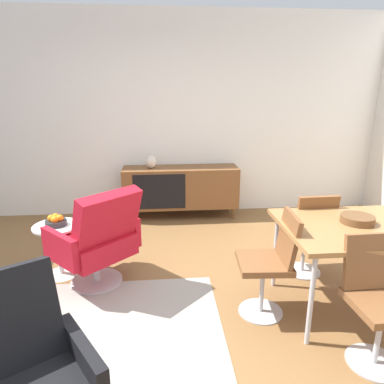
{
  "coord_description": "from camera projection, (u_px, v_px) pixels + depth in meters",
  "views": [
    {
      "loc": [
        -0.02,
        -2.45,
        1.76
      ],
      "look_at": [
        0.28,
        0.89,
        0.78
      ],
      "focal_mm": 32.7,
      "sensor_mm": 36.0,
      "label": 1
    }
  ],
  "objects": [
    {
      "name": "area_rug",
      "position": [
        73.0,
        345.0,
        2.5
      ],
      "size": [
        2.2,
        1.7,
        0.01
      ],
      "primitive_type": "cube",
      "color": "gray",
      "rests_on": "ground_plane"
    },
    {
      "name": "sideboard",
      "position": [
        180.0,
        187.0,
        4.93
      ],
      "size": [
        1.6,
        0.45,
        0.72
      ],
      "color": "brown",
      "rests_on": "ground_plane"
    },
    {
      "name": "dining_chair_front_left",
      "position": [
        378.0,
        297.0,
        2.26
      ],
      "size": [
        0.41,
        0.44,
        0.86
      ],
      "color": "brown",
      "rests_on": "ground_plane"
    },
    {
      "name": "ground_plane",
      "position": [
        167.0,
        315.0,
        2.84
      ],
      "size": [
        8.32,
        8.32,
        0.0
      ],
      "primitive_type": "plane",
      "color": "brown"
    },
    {
      "name": "dining_chair_near_window",
      "position": [
        271.0,
        260.0,
        2.75
      ],
      "size": [
        0.45,
        0.43,
        0.86
      ],
      "color": "brown",
      "rests_on": "ground_plane"
    },
    {
      "name": "dining_table",
      "position": [
        383.0,
        229.0,
        2.76
      ],
      "size": [
        1.6,
        0.9,
        0.74
      ],
      "color": "olive",
      "rests_on": "ground_plane"
    },
    {
      "name": "wooden_bowl_on_table",
      "position": [
        357.0,
        219.0,
        2.78
      ],
      "size": [
        0.26,
        0.26,
        0.06
      ],
      "primitive_type": "cylinder",
      "color": "brown",
      "rests_on": "dining_table"
    },
    {
      "name": "side_table_round",
      "position": [
        59.0,
        244.0,
        3.38
      ],
      "size": [
        0.44,
        0.44,
        0.52
      ],
      "color": "white",
      "rests_on": "ground_plane"
    },
    {
      "name": "lounge_chair_red",
      "position": [
        98.0,
        238.0,
        3.16
      ],
      "size": [
        0.91,
        0.91,
        0.95
      ],
      "color": "red",
      "rests_on": "ground_plane"
    },
    {
      "name": "wall_back",
      "position": [
        161.0,
        116.0,
        4.93
      ],
      "size": [
        6.8,
        0.12,
        2.8
      ],
      "primitive_type": "cube",
      "color": "white",
      "rests_on": "ground_plane"
    },
    {
      "name": "fruit_bowl",
      "position": [
        56.0,
        221.0,
        3.31
      ],
      "size": [
        0.2,
        0.2,
        0.11
      ],
      "color": "#262628",
      "rests_on": "side_table_round"
    },
    {
      "name": "vase_cobalt",
      "position": [
        151.0,
        162.0,
        4.8
      ],
      "size": [
        0.15,
        0.15,
        0.18
      ],
      "color": "beige",
      "rests_on": "sideboard"
    },
    {
      "name": "dining_chair_back_left",
      "position": [
        309.0,
        230.0,
        3.33
      ],
      "size": [
        0.42,
        0.44,
        0.86
      ],
      "color": "brown",
      "rests_on": "ground_plane"
    }
  ]
}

